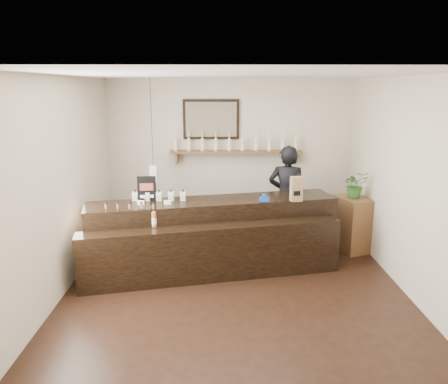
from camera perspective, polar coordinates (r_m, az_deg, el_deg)
ground at (r=6.14m, az=1.38°, el=-12.04°), size 5.00×5.00×0.00m
room_shell at (r=5.62m, az=1.48°, el=3.82°), size 5.00×5.00×5.00m
back_wall_decor at (r=7.96m, az=-0.30°, el=7.13°), size 2.66×0.96×1.69m
counter at (r=6.47m, az=-1.43°, el=-6.03°), size 3.74×1.73×1.20m
promo_sign at (r=6.40m, az=-10.06°, el=0.39°), size 0.27×0.05×0.38m
paper_bag at (r=6.43m, az=9.43°, el=0.40°), size 0.18×0.14×0.36m
tape_dispenser at (r=6.37m, az=5.29°, el=-0.85°), size 0.14×0.06×0.11m
side_cabinet at (r=7.54m, az=16.44°, el=-4.02°), size 0.62×0.73×0.89m
potted_plant at (r=7.38m, az=16.78°, el=0.93°), size 0.44×0.39×0.44m
shopkeeper at (r=7.37m, az=8.23°, el=0.27°), size 0.80×0.62×1.95m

